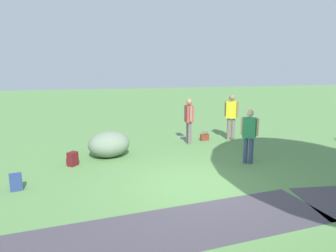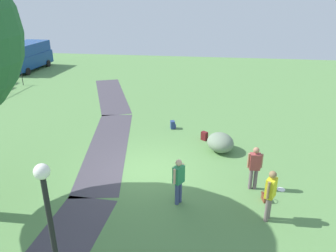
{
  "view_description": "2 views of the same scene",
  "coord_description": "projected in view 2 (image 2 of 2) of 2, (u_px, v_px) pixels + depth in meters",
  "views": [
    {
      "loc": [
        2.16,
        7.7,
        3.18
      ],
      "look_at": [
        0.58,
        -1.16,
        1.27
      ],
      "focal_mm": 36.77,
      "sensor_mm": 36.0,
      "label": 1
    },
    {
      "loc": [
        -10.81,
        -2.32,
        6.48
      ],
      "look_at": [
        1.46,
        -0.63,
        1.33
      ],
      "focal_mm": 34.96,
      "sensor_mm": 36.0,
      "label": 2
    }
  ],
  "objects": [
    {
      "name": "footpath_segment_mid",
      "position": [
        108.0,
        146.0,
        14.7
      ],
      "size": [
        8.18,
        3.12,
        0.01
      ],
      "color": "#443F48",
      "rests_on": "ground"
    },
    {
      "name": "passerby_on_path",
      "position": [
        179.0,
        179.0,
        10.43
      ],
      "size": [
        0.46,
        0.39,
        1.6
      ],
      "color": "#3B4674",
      "rests_on": "ground"
    },
    {
      "name": "woman_with_handbag",
      "position": [
        255.0,
        165.0,
        11.21
      ],
      "size": [
        0.26,
        0.52,
        1.62
      ],
      "color": "#6A575E",
      "rests_on": "ground"
    },
    {
      "name": "man_near_boulder",
      "position": [
        270.0,
        192.0,
        9.62
      ],
      "size": [
        0.47,
        0.38,
        1.69
      ],
      "color": "slate",
      "rests_on": "ground"
    },
    {
      "name": "lamp_post",
      "position": [
        52.0,
        235.0,
        5.98
      ],
      "size": [
        0.28,
        0.28,
        3.81
      ],
      "color": "black",
      "rests_on": "ground"
    },
    {
      "name": "handbag_on_grass",
      "position": [
        265.0,
        197.0,
        10.84
      ],
      "size": [
        0.34,
        0.31,
        0.31
      ],
      "color": "brown",
      "rests_on": "ground"
    },
    {
      "name": "frisbee_on_grass",
      "position": [
        281.0,
        190.0,
        11.48
      ],
      "size": [
        0.28,
        0.28,
        0.02
      ],
      "color": "silver",
      "rests_on": "ground"
    },
    {
      "name": "footpath_segment_far",
      "position": [
        111.0,
        95.0,
        21.98
      ],
      "size": [
        8.06,
        4.55,
        0.01
      ],
      "color": "#443F48",
      "rests_on": "ground"
    },
    {
      "name": "delivery_van",
      "position": [
        25.0,
        56.0,
        28.29
      ],
      "size": [
        5.36,
        2.66,
        2.3
      ],
      "color": "navy",
      "rests_on": "ground"
    },
    {
      "name": "lawn_boulder",
      "position": [
        220.0,
        142.0,
        14.13
      ],
      "size": [
        1.64,
        1.53,
        0.8
      ],
      "color": "slate",
      "rests_on": "ground"
    },
    {
      "name": "ground_plane",
      "position": [
        147.0,
        171.0,
        12.67
      ],
      "size": [
        48.0,
        48.0,
        0.0
      ],
      "primitive_type": "plane",
      "color": "#598849"
    },
    {
      "name": "backpack_by_boulder",
      "position": [
        204.0,
        136.0,
        15.26
      ],
      "size": [
        0.35,
        0.35,
        0.4
      ],
      "color": "#5B161A",
      "rests_on": "ground"
    },
    {
      "name": "spare_backpack_on_lawn",
      "position": [
        173.0,
        125.0,
        16.52
      ],
      "size": [
        0.32,
        0.32,
        0.4
      ],
      "color": "navy",
      "rests_on": "ground"
    }
  ]
}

